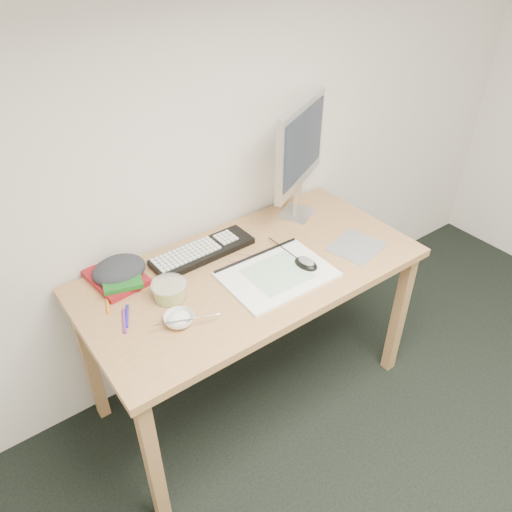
{
  "coord_description": "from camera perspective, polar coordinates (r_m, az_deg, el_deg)",
  "views": [
    {
      "loc": [
        -1.23,
        0.12,
        1.99
      ],
      "look_at": [
        -0.28,
        1.4,
        0.83
      ],
      "focal_mm": 35.0,
      "sensor_mm": 36.0,
      "label": 1
    }
  ],
  "objects": [
    {
      "name": "marker_blue",
      "position": [
        1.87,
        -14.52,
        -6.65
      ],
      "size": [
        0.06,
        0.11,
        0.01
      ],
      "primitive_type": "cylinder",
      "rotation": [
        0.0,
        1.57,
        1.13
      ],
      "color": "#201D9E",
      "rests_on": "desk"
    },
    {
      "name": "marker_purple",
      "position": [
        1.85,
        -14.83,
        -7.19
      ],
      "size": [
        0.06,
        0.12,
        0.01
      ],
      "primitive_type": "cylinder",
      "rotation": [
        0.0,
        1.57,
        1.19
      ],
      "color": "#6E2484",
      "rests_on": "desk"
    },
    {
      "name": "chopsticks",
      "position": [
        1.77,
        -8.01,
        -7.24
      ],
      "size": [
        0.22,
        0.1,
        0.02
      ],
      "primitive_type": "cylinder",
      "rotation": [
        0.0,
        1.57,
        -0.38
      ],
      "color": "silver",
      "rests_on": "rice_bowl"
    },
    {
      "name": "rice_bowl",
      "position": [
        1.8,
        -8.78,
        -7.18
      ],
      "size": [
        0.13,
        0.13,
        0.03
      ],
      "primitive_type": "imported",
      "rotation": [
        0.0,
        0.0,
        -0.25
      ],
      "color": "white",
      "rests_on": "desk"
    },
    {
      "name": "desk",
      "position": [
        2.09,
        -0.5,
        -3.19
      ],
      "size": [
        1.4,
        0.7,
        0.75
      ],
      "color": "tan",
      "rests_on": "ground"
    },
    {
      "name": "monitor",
      "position": [
        2.24,
        5.07,
        12.18
      ],
      "size": [
        0.43,
        0.24,
        0.54
      ],
      "rotation": [
        0.0,
        0.0,
        0.48
      ],
      "color": "silver",
      "rests_on": "desk"
    },
    {
      "name": "marker_orange",
      "position": [
        1.94,
        -16.6,
        -5.18
      ],
      "size": [
        0.05,
        0.11,
        0.01
      ],
      "primitive_type": "cylinder",
      "rotation": [
        0.0,
        1.57,
        1.21
      ],
      "color": "orange",
      "rests_on": "desk"
    },
    {
      "name": "keyboard",
      "position": [
        2.12,
        -6.11,
        0.5
      ],
      "size": [
        0.45,
        0.16,
        0.03
      ],
      "primitive_type": "cube",
      "rotation": [
        0.0,
        0.0,
        0.03
      ],
      "color": "black",
      "rests_on": "desk"
    },
    {
      "name": "pencil_black",
      "position": [
        2.08,
        0.09,
        -0.35
      ],
      "size": [
        0.17,
        0.05,
        0.01
      ],
      "primitive_type": "cylinder",
      "rotation": [
        0.0,
        1.57,
        -0.27
      ],
      "color": "black",
      "rests_on": "desk"
    },
    {
      "name": "pencil_tan",
      "position": [
        2.1,
        -0.28,
        0.06
      ],
      "size": [
        0.11,
        0.13,
        0.01
      ],
      "primitive_type": "cylinder",
      "rotation": [
        0.0,
        1.57,
        -0.89
      ],
      "color": "tan",
      "rests_on": "desk"
    },
    {
      "name": "sketchpad",
      "position": [
        2.0,
        2.44,
        -2.13
      ],
      "size": [
        0.43,
        0.31,
        0.01
      ],
      "primitive_type": "cube",
      "rotation": [
        0.0,
        0.0,
        -0.02
      ],
      "color": "white",
      "rests_on": "desk"
    },
    {
      "name": "pencil_pink",
      "position": [
        2.08,
        -0.62,
        -0.47
      ],
      "size": [
        0.16,
        0.1,
        0.01
      ],
      "primitive_type": "cylinder",
      "rotation": [
        0.0,
        1.57,
        -0.55
      ],
      "color": "#CF678D",
      "rests_on": "desk"
    },
    {
      "name": "book_green",
      "position": [
        2.02,
        -15.21,
        -2.07
      ],
      "size": [
        0.2,
        0.24,
        0.02
      ],
      "primitive_type": "cube",
      "rotation": [
        0.0,
        0.0,
        -0.29
      ],
      "color": "#165A1B",
      "rests_on": "book_red"
    },
    {
      "name": "book_red",
      "position": [
        2.05,
        -15.68,
        -2.39
      ],
      "size": [
        0.21,
        0.26,
        0.02
      ],
      "primitive_type": "cube",
      "rotation": [
        0.0,
        0.0,
        0.11
      ],
      "color": "maroon",
      "rests_on": "desk"
    },
    {
      "name": "mousepad",
      "position": [
        2.2,
        11.35,
        1.06
      ],
      "size": [
        0.25,
        0.24,
        0.0
      ],
      "primitive_type": "cube",
      "rotation": [
        0.0,
        0.0,
        0.25
      ],
      "color": "slate",
      "rests_on": "desk"
    },
    {
      "name": "mouse",
      "position": [
        2.03,
        5.76,
        -0.64
      ],
      "size": [
        0.08,
        0.12,
        0.04
      ],
      "primitive_type": "ellipsoid",
      "rotation": [
        0.0,
        0.0,
        0.12
      ],
      "color": "black",
      "rests_on": "sketchpad"
    },
    {
      "name": "fruit_tub",
      "position": [
        1.9,
        -9.87,
        -3.91
      ],
      "size": [
        0.14,
        0.14,
        0.07
      ],
      "primitive_type": "cylinder",
      "rotation": [
        0.0,
        0.0,
        -0.06
      ],
      "color": "gold",
      "rests_on": "desk"
    },
    {
      "name": "cloth_lump",
      "position": [
        2.04,
        -15.36,
        -1.55
      ],
      "size": [
        0.2,
        0.17,
        0.07
      ],
      "primitive_type": "ellipsoid",
      "rotation": [
        0.0,
        0.0,
        0.14
      ],
      "color": "#222529",
      "rests_on": "desk"
    }
  ]
}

